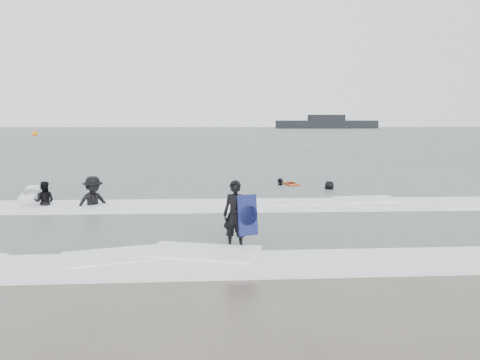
{
  "coord_description": "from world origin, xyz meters",
  "views": [
    {
      "loc": [
        -0.73,
        -10.19,
        3.1
      ],
      "look_at": [
        0.0,
        5.0,
        1.1
      ],
      "focal_mm": 35.0,
      "sensor_mm": 36.0,
      "label": 1
    }
  ],
  "objects_px": {
    "surfer_centre": "(235,248)",
    "surfer_right_far": "(329,190)",
    "surfer_right_near": "(281,186)",
    "buoy": "(35,134)",
    "vessel_horizon": "(326,123)",
    "surfer_wading": "(45,207)",
    "surfer_breaker": "(94,208)"
  },
  "relations": [
    {
      "from": "surfer_centre",
      "to": "surfer_right_far",
      "type": "height_order",
      "value": "surfer_centre"
    },
    {
      "from": "surfer_right_near",
      "to": "buoy",
      "type": "relative_size",
      "value": 0.93
    },
    {
      "from": "vessel_horizon",
      "to": "surfer_wading",
      "type": "bearing_deg",
      "value": -107.26
    },
    {
      "from": "surfer_breaker",
      "to": "vessel_horizon",
      "type": "relative_size",
      "value": 0.06
    },
    {
      "from": "surfer_wading",
      "to": "surfer_right_near",
      "type": "relative_size",
      "value": 0.96
    },
    {
      "from": "surfer_wading",
      "to": "vessel_horizon",
      "type": "distance_m",
      "value": 135.55
    },
    {
      "from": "surfer_centre",
      "to": "surfer_right_near",
      "type": "height_order",
      "value": "surfer_centre"
    },
    {
      "from": "surfer_centre",
      "to": "vessel_horizon",
      "type": "relative_size",
      "value": 0.05
    },
    {
      "from": "surfer_wading",
      "to": "surfer_right_near",
      "type": "height_order",
      "value": "surfer_right_near"
    },
    {
      "from": "surfer_wading",
      "to": "buoy",
      "type": "relative_size",
      "value": 0.89
    },
    {
      "from": "surfer_centre",
      "to": "surfer_right_far",
      "type": "distance_m",
      "value": 9.98
    },
    {
      "from": "buoy",
      "to": "surfer_right_far",
      "type": "bearing_deg",
      "value": -60.34
    },
    {
      "from": "surfer_breaker",
      "to": "buoy",
      "type": "relative_size",
      "value": 1.19
    },
    {
      "from": "vessel_horizon",
      "to": "buoy",
      "type": "bearing_deg",
      "value": -138.2
    },
    {
      "from": "surfer_right_far",
      "to": "buoy",
      "type": "bearing_deg",
      "value": -113.93
    },
    {
      "from": "surfer_centre",
      "to": "surfer_right_near",
      "type": "xyz_separation_m",
      "value": [
        2.48,
        10.28,
        0.0
      ]
    },
    {
      "from": "surfer_centre",
      "to": "surfer_wading",
      "type": "bearing_deg",
      "value": 159.29
    },
    {
      "from": "surfer_wading",
      "to": "buoy",
      "type": "xyz_separation_m",
      "value": [
        -26.75,
        69.55,
        0.42
      ]
    },
    {
      "from": "surfer_centre",
      "to": "surfer_breaker",
      "type": "relative_size",
      "value": 0.85
    },
    {
      "from": "surfer_wading",
      "to": "surfer_right_far",
      "type": "distance_m",
      "value": 11.47
    },
    {
      "from": "surfer_wading",
      "to": "buoy",
      "type": "height_order",
      "value": "buoy"
    },
    {
      "from": "surfer_centre",
      "to": "vessel_horizon",
      "type": "bearing_deg",
      "value": 95.96
    },
    {
      "from": "surfer_right_near",
      "to": "surfer_right_far",
      "type": "relative_size",
      "value": 0.98
    },
    {
      "from": "surfer_right_near",
      "to": "buoy",
      "type": "distance_m",
      "value": 74.09
    },
    {
      "from": "surfer_right_far",
      "to": "buoy",
      "type": "relative_size",
      "value": 0.94
    },
    {
      "from": "surfer_breaker",
      "to": "surfer_right_near",
      "type": "xyz_separation_m",
      "value": [
        7.24,
        4.93,
        0.0
      ]
    },
    {
      "from": "surfer_wading",
      "to": "surfer_right_near",
      "type": "distance_m",
      "value": 10.15
    },
    {
      "from": "vessel_horizon",
      "to": "surfer_right_far",
      "type": "bearing_deg",
      "value": -103.06
    },
    {
      "from": "surfer_breaker",
      "to": "surfer_right_far",
      "type": "height_order",
      "value": "surfer_breaker"
    },
    {
      "from": "surfer_breaker",
      "to": "buoy",
      "type": "distance_m",
      "value": 75.42
    },
    {
      "from": "surfer_wading",
      "to": "surfer_breaker",
      "type": "bearing_deg",
      "value": 170.53
    },
    {
      "from": "buoy",
      "to": "vessel_horizon",
      "type": "bearing_deg",
      "value": 41.8
    }
  ]
}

